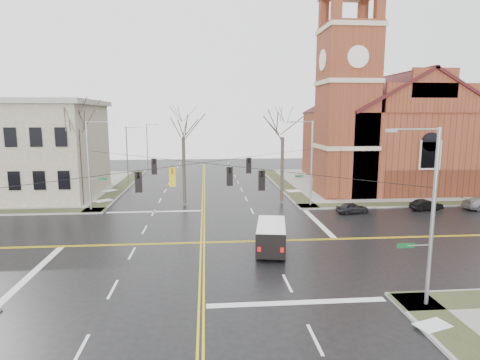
{
  "coord_description": "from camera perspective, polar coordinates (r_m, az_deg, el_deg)",
  "views": [
    {
      "loc": [
        0.34,
        -29.88,
        9.71
      ],
      "look_at": [
        3.42,
        6.0,
        3.88
      ],
      "focal_mm": 30.0,
      "sensor_mm": 36.0,
      "label": 1
    }
  ],
  "objects": [
    {
      "name": "signal_pole_se",
      "position": [
        21.93,
        25.37,
        -4.25
      ],
      "size": [
        2.75,
        0.22,
        9.0
      ],
      "color": "gray",
      "rests_on": "ground"
    },
    {
      "name": "span_wires",
      "position": [
        30.08,
        -5.52,
        2.45
      ],
      "size": [
        23.02,
        23.02,
        0.03
      ],
      "color": "black",
      "rests_on": "ground"
    },
    {
      "name": "tree_nw_far",
      "position": [
        45.95,
        -22.11,
        7.37
      ],
      "size": [
        4.0,
        4.0,
        12.15
      ],
      "color": "#382C23",
      "rests_on": "ground"
    },
    {
      "name": "tree_ne",
      "position": [
        44.41,
        6.1,
        6.69
      ],
      "size": [
        4.0,
        4.0,
        10.78
      ],
      "color": "#382C23",
      "rests_on": "ground"
    },
    {
      "name": "streetlight_north_a",
      "position": [
        59.14,
        -15.63,
        3.77
      ],
      "size": [
        2.3,
        0.2,
        8.0
      ],
      "color": "gray",
      "rests_on": "ground"
    },
    {
      "name": "signal_pole_nw",
      "position": [
        43.25,
        -20.53,
        2.29
      ],
      "size": [
        2.75,
        0.22,
        9.0
      ],
      "color": "gray",
      "rests_on": "ground"
    },
    {
      "name": "parked_car_b",
      "position": [
        45.78,
        24.98,
        -3.23
      ],
      "size": [
        3.47,
        1.66,
        1.1
      ],
      "primitive_type": "imported",
      "rotation": [
        0.0,
        0.0,
        1.73
      ],
      "color": "black",
      "rests_on": "ground"
    },
    {
      "name": "signal_pole_ne",
      "position": [
        43.07,
        9.91,
        2.71
      ],
      "size": [
        2.75,
        0.22,
        9.0
      ],
      "color": "gray",
      "rests_on": "ground"
    },
    {
      "name": "ground",
      "position": [
        31.42,
        -5.35,
        -8.85
      ],
      "size": [
        120.0,
        120.0,
        0.0
      ],
      "primitive_type": "plane",
      "color": "black",
      "rests_on": "ground"
    },
    {
      "name": "cargo_van",
      "position": [
        29.47,
        4.45,
        -7.68
      ],
      "size": [
        2.9,
        5.47,
        1.98
      ],
      "rotation": [
        0.0,
        0.0,
        -0.18
      ],
      "color": "white",
      "rests_on": "ground"
    },
    {
      "name": "tree_nw_near",
      "position": [
        43.58,
        -8.09,
        6.66
      ],
      "size": [
        4.0,
        4.0,
        10.85
      ],
      "color": "#382C23",
      "rests_on": "ground"
    },
    {
      "name": "streetlight_north_b",
      "position": [
        78.82,
        -12.96,
        5.14
      ],
      "size": [
        2.3,
        0.2,
        8.0
      ],
      "color": "gray",
      "rests_on": "ground"
    },
    {
      "name": "parked_car_a",
      "position": [
        41.72,
        15.68,
        -3.85
      ],
      "size": [
        3.35,
        1.71,
        1.09
      ],
      "primitive_type": "imported",
      "rotation": [
        0.0,
        0.0,
        1.71
      ],
      "color": "black",
      "rests_on": "ground"
    },
    {
      "name": "church",
      "position": [
        59.88,
        19.34,
        7.46
      ],
      "size": [
        24.28,
        27.48,
        27.5
      ],
      "color": "brown",
      "rests_on": "ground"
    },
    {
      "name": "road_markings",
      "position": [
        31.42,
        -5.35,
        -8.85
      ],
      "size": [
        100.0,
        100.0,
        0.01
      ],
      "color": "gold",
      "rests_on": "ground"
    },
    {
      "name": "civic_building_a",
      "position": [
        54.81,
        -29.0,
        3.63
      ],
      "size": [
        18.0,
        14.0,
        11.0
      ],
      "primitive_type": "cube",
      "color": "gray",
      "rests_on": "ground"
    },
    {
      "name": "sidewalks",
      "position": [
        31.39,
        -5.35,
        -8.72
      ],
      "size": [
        80.0,
        80.0,
        0.17
      ],
      "color": "gray",
      "rests_on": "ground"
    },
    {
      "name": "traffic_signals",
      "position": [
        29.52,
        -5.51,
        0.85
      ],
      "size": [
        8.21,
        8.26,
        1.3
      ],
      "color": "black",
      "rests_on": "ground"
    }
  ]
}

